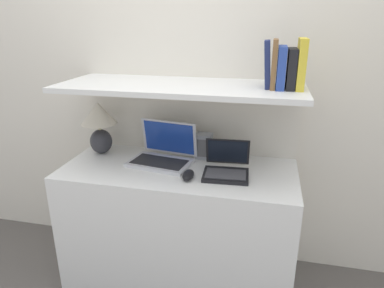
{
  "coord_description": "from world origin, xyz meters",
  "views": [
    {
      "loc": [
        0.47,
        -1.43,
        1.56
      ],
      "look_at": [
        0.08,
        0.29,
        0.91
      ],
      "focal_mm": 32.0,
      "sensor_mm": 36.0,
      "label": 1
    }
  ],
  "objects_px": {
    "table_lamp": "(99,122)",
    "book_blue": "(281,67)",
    "computer_mouse": "(188,175)",
    "router_box": "(204,146)",
    "laptop_small": "(226,167)",
    "laptop_large": "(163,154)",
    "book_navy": "(268,64)",
    "book_black": "(291,69)",
    "book_yellow": "(301,64)",
    "book_brown": "(274,64)"
  },
  "relations": [
    {
      "from": "router_box",
      "to": "book_blue",
      "type": "distance_m",
      "value": 0.65
    },
    {
      "from": "computer_mouse",
      "to": "book_brown",
      "type": "relative_size",
      "value": 0.48
    },
    {
      "from": "laptop_large",
      "to": "book_blue",
      "type": "distance_m",
      "value": 0.82
    },
    {
      "from": "computer_mouse",
      "to": "book_black",
      "type": "xyz_separation_m",
      "value": [
        0.48,
        0.19,
        0.54
      ]
    },
    {
      "from": "router_box",
      "to": "book_black",
      "type": "xyz_separation_m",
      "value": [
        0.46,
        -0.12,
        0.49
      ]
    },
    {
      "from": "table_lamp",
      "to": "router_box",
      "type": "height_order",
      "value": "table_lamp"
    },
    {
      "from": "book_navy",
      "to": "laptop_large",
      "type": "bearing_deg",
      "value": 179.74
    },
    {
      "from": "table_lamp",
      "to": "computer_mouse",
      "type": "height_order",
      "value": "table_lamp"
    },
    {
      "from": "book_navy",
      "to": "book_blue",
      "type": "bearing_deg",
      "value": 0.0
    },
    {
      "from": "table_lamp",
      "to": "computer_mouse",
      "type": "bearing_deg",
      "value": -21.75
    },
    {
      "from": "laptop_large",
      "to": "book_yellow",
      "type": "relative_size",
      "value": 1.59
    },
    {
      "from": "book_brown",
      "to": "book_yellow",
      "type": "bearing_deg",
      "value": 0.0
    },
    {
      "from": "laptop_small",
      "to": "book_blue",
      "type": "bearing_deg",
      "value": 18.73
    },
    {
      "from": "laptop_large",
      "to": "book_blue",
      "type": "xyz_separation_m",
      "value": [
        0.63,
        -0.0,
        0.52
      ]
    },
    {
      "from": "book_blue",
      "to": "laptop_large",
      "type": "bearing_deg",
      "value": 179.77
    },
    {
      "from": "laptop_large",
      "to": "laptop_small",
      "type": "xyz_separation_m",
      "value": [
        0.39,
        -0.09,
        -0.01
      ]
    },
    {
      "from": "table_lamp",
      "to": "laptop_large",
      "type": "bearing_deg",
      "value": -7.63
    },
    {
      "from": "laptop_large",
      "to": "laptop_small",
      "type": "bearing_deg",
      "value": -12.57
    },
    {
      "from": "laptop_small",
      "to": "book_black",
      "type": "bearing_deg",
      "value": 15.77
    },
    {
      "from": "table_lamp",
      "to": "book_black",
      "type": "xyz_separation_m",
      "value": [
        1.11,
        -0.06,
        0.36
      ]
    },
    {
      "from": "table_lamp",
      "to": "router_box",
      "type": "bearing_deg",
      "value": 5.32
    },
    {
      "from": "laptop_large",
      "to": "computer_mouse",
      "type": "xyz_separation_m",
      "value": [
        0.2,
        -0.19,
        -0.03
      ]
    },
    {
      "from": "laptop_small",
      "to": "book_yellow",
      "type": "xyz_separation_m",
      "value": [
        0.34,
        0.08,
        0.55
      ]
    },
    {
      "from": "table_lamp",
      "to": "computer_mouse",
      "type": "xyz_separation_m",
      "value": [
        0.62,
        -0.25,
        -0.18
      ]
    },
    {
      "from": "computer_mouse",
      "to": "router_box",
      "type": "height_order",
      "value": "router_box"
    },
    {
      "from": "router_box",
      "to": "book_brown",
      "type": "xyz_separation_m",
      "value": [
        0.37,
        -0.12,
        0.51
      ]
    },
    {
      "from": "laptop_small",
      "to": "book_brown",
      "type": "distance_m",
      "value": 0.59
    },
    {
      "from": "laptop_small",
      "to": "book_black",
      "type": "relative_size",
      "value": 1.33
    },
    {
      "from": "book_black",
      "to": "book_navy",
      "type": "height_order",
      "value": "book_navy"
    },
    {
      "from": "computer_mouse",
      "to": "book_navy",
      "type": "distance_m",
      "value": 0.7
    },
    {
      "from": "book_blue",
      "to": "book_navy",
      "type": "relative_size",
      "value": 0.88
    },
    {
      "from": "router_box",
      "to": "book_brown",
      "type": "distance_m",
      "value": 0.64
    },
    {
      "from": "book_black",
      "to": "computer_mouse",
      "type": "bearing_deg",
      "value": -158.78
    },
    {
      "from": "book_black",
      "to": "book_navy",
      "type": "relative_size",
      "value": 0.84
    },
    {
      "from": "book_yellow",
      "to": "book_navy",
      "type": "height_order",
      "value": "book_yellow"
    },
    {
      "from": "laptop_large",
      "to": "laptop_small",
      "type": "distance_m",
      "value": 0.4
    },
    {
      "from": "book_black",
      "to": "book_blue",
      "type": "relative_size",
      "value": 0.95
    },
    {
      "from": "table_lamp",
      "to": "book_blue",
      "type": "xyz_separation_m",
      "value": [
        1.06,
        -0.06,
        0.37
      ]
    },
    {
      "from": "laptop_large",
      "to": "book_navy",
      "type": "relative_size",
      "value": 1.66
    },
    {
      "from": "computer_mouse",
      "to": "router_box",
      "type": "xyz_separation_m",
      "value": [
        0.03,
        0.31,
        0.05
      ]
    },
    {
      "from": "laptop_large",
      "to": "book_black",
      "type": "relative_size",
      "value": 1.97
    },
    {
      "from": "router_box",
      "to": "book_brown",
      "type": "relative_size",
      "value": 0.64
    },
    {
      "from": "book_brown",
      "to": "router_box",
      "type": "bearing_deg",
      "value": 162.25
    },
    {
      "from": "laptop_small",
      "to": "book_black",
      "type": "distance_m",
      "value": 0.61
    },
    {
      "from": "computer_mouse",
      "to": "laptop_small",
      "type": "bearing_deg",
      "value": 28.96
    },
    {
      "from": "router_box",
      "to": "book_black",
      "type": "distance_m",
      "value": 0.68
    },
    {
      "from": "table_lamp",
      "to": "book_navy",
      "type": "bearing_deg",
      "value": -3.43
    },
    {
      "from": "laptop_small",
      "to": "router_box",
      "type": "xyz_separation_m",
      "value": [
        -0.16,
        0.2,
        0.04
      ]
    },
    {
      "from": "book_yellow",
      "to": "book_brown",
      "type": "bearing_deg",
      "value": 180.0
    },
    {
      "from": "router_box",
      "to": "book_blue",
      "type": "xyz_separation_m",
      "value": [
        0.41,
        -0.12,
        0.5
      ]
    }
  ]
}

